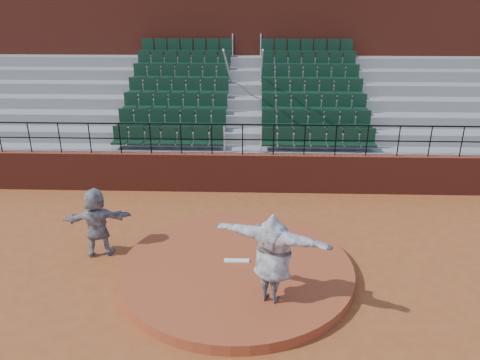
# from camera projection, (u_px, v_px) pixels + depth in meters

# --- Properties ---
(ground) EXTENTS (90.00, 90.00, 0.00)m
(ground) POSITION_uv_depth(u_px,v_px,m) (237.00, 274.00, 11.15)
(ground) COLOR brown
(ground) RESTS_ON ground
(pitchers_mound) EXTENTS (5.50, 5.50, 0.25)m
(pitchers_mound) POSITION_uv_depth(u_px,v_px,m) (236.00, 269.00, 11.10)
(pitchers_mound) COLOR #9B4322
(pitchers_mound) RESTS_ON ground
(pitching_rubber) EXTENTS (0.60, 0.15, 0.03)m
(pitching_rubber) POSITION_uv_depth(u_px,v_px,m) (237.00, 261.00, 11.19)
(pitching_rubber) COLOR white
(pitching_rubber) RESTS_ON pitchers_mound
(boundary_wall) EXTENTS (24.00, 0.30, 1.30)m
(boundary_wall) POSITION_uv_depth(u_px,v_px,m) (243.00, 173.00, 15.54)
(boundary_wall) COLOR maroon
(boundary_wall) RESTS_ON ground
(wall_railing) EXTENTS (24.04, 0.05, 1.03)m
(wall_railing) POSITION_uv_depth(u_px,v_px,m) (243.00, 133.00, 15.02)
(wall_railing) COLOR black
(wall_railing) RESTS_ON boundary_wall
(seating_deck) EXTENTS (24.00, 5.97, 4.63)m
(seating_deck) POSITION_uv_depth(u_px,v_px,m) (245.00, 121.00, 18.61)
(seating_deck) COLOR gray
(seating_deck) RESTS_ON ground
(press_box_facade) EXTENTS (24.00, 3.00, 7.10)m
(press_box_facade) POSITION_uv_depth(u_px,v_px,m) (247.00, 55.00, 21.49)
(press_box_facade) COLOR maroon
(press_box_facade) RESTS_ON ground
(pitcher) EXTENTS (2.52, 1.53, 1.99)m
(pitcher) POSITION_uv_depth(u_px,v_px,m) (272.00, 258.00, 9.45)
(pitcher) COLOR black
(pitcher) RESTS_ON pitchers_mound
(fielder) EXTENTS (1.75, 0.84, 1.81)m
(fielder) POSITION_uv_depth(u_px,v_px,m) (97.00, 222.00, 11.65)
(fielder) COLOR black
(fielder) RESTS_ON ground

